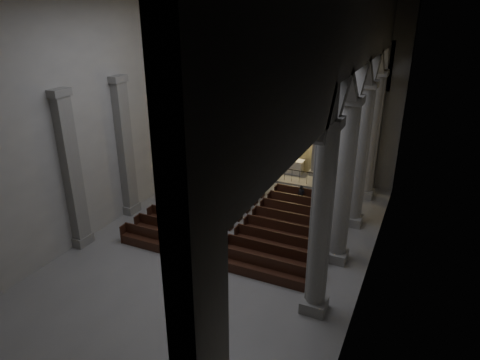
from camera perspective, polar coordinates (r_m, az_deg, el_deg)
The scene contains 11 objects.
room at distance 19.06m, azimuth -2.90°, elevation 10.52°, with size 24.00×24.10×12.00m.
sanctuary_wall at distance 29.77m, azimuth 7.66°, elevation 12.84°, with size 14.00×0.77×12.00m.
right_arcade at distance 18.51m, azimuth 14.64°, elevation 10.17°, with size 1.00×24.00×12.00m.
left_pilasters at distance 26.40m, azimuth -12.34°, elevation 5.20°, with size 0.60×13.00×8.03m.
sanctuary_step at distance 30.71m, azimuth 6.51°, elevation 0.48°, with size 8.50×2.60×0.15m, color gray.
altar at distance 31.09m, azimuth 6.69°, elevation 1.90°, with size 1.97×0.79×1.00m.
altar_rail at distance 29.63m, azimuth 5.97°, elevation 0.97°, with size 5.42×0.09×1.07m.
candle_stand_left at distance 30.19m, azimuth 0.55°, elevation 0.77°, with size 0.21×0.21×1.25m.
candle_stand_right at distance 28.87m, azimuth 11.71°, elevation -0.69°, with size 0.24×0.24×1.42m.
pews at distance 23.90m, azimuth 0.44°, elevation -5.46°, with size 10.01×8.63×1.03m.
worshipper at distance 26.58m, azimuth 8.15°, elevation -1.99°, with size 0.45×0.29×1.23m, color black.
Camera 1 is at (8.63, -16.52, 11.62)m, focal length 32.00 mm.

